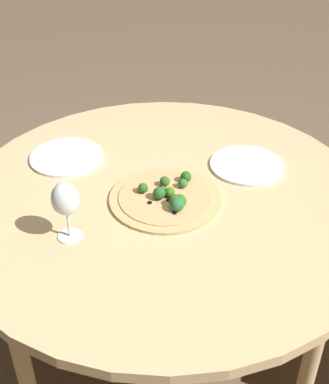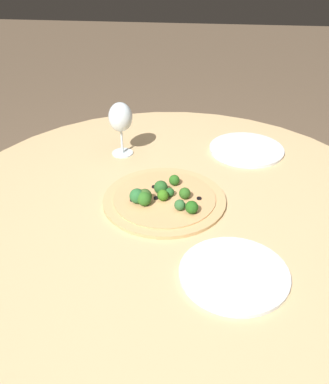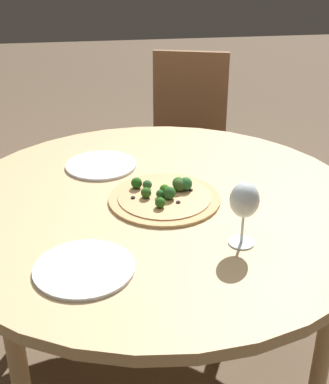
# 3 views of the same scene
# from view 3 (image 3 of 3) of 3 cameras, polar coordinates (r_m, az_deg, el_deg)

# --- Properties ---
(ground_plane) EXTENTS (12.00, 12.00, 0.00)m
(ground_plane) POSITION_cam_3_polar(r_m,az_deg,el_deg) (2.13, -0.64, -17.93)
(ground_plane) COLOR brown
(dining_table) EXTENTS (1.36, 1.36, 0.71)m
(dining_table) POSITION_cam_3_polar(r_m,az_deg,el_deg) (1.73, -0.75, -2.40)
(dining_table) COLOR tan
(dining_table) RESTS_ON ground_plane
(chair) EXTENTS (0.49, 0.49, 0.93)m
(chair) POSITION_cam_3_polar(r_m,az_deg,el_deg) (2.73, 2.45, 5.65)
(chair) COLOR brown
(chair) RESTS_ON ground_plane
(pizza) EXTENTS (0.36, 0.36, 0.06)m
(pizza) POSITION_cam_3_polar(r_m,az_deg,el_deg) (1.70, 0.06, -0.44)
(pizza) COLOR tan
(pizza) RESTS_ON dining_table
(wine_glass) EXTENTS (0.08, 0.08, 0.19)m
(wine_glass) POSITION_cam_3_polar(r_m,az_deg,el_deg) (1.44, 8.53, -1.01)
(wine_glass) COLOR silver
(wine_glass) RESTS_ON dining_table
(plate_near) EXTENTS (0.26, 0.26, 0.01)m
(plate_near) POSITION_cam_3_polar(r_m,az_deg,el_deg) (1.40, -8.58, -8.06)
(plate_near) COLOR silver
(plate_near) RESTS_ON dining_table
(plate_far) EXTENTS (0.26, 0.26, 0.01)m
(plate_far) POSITION_cam_3_polar(r_m,az_deg,el_deg) (1.95, -6.78, 2.87)
(plate_far) COLOR silver
(plate_far) RESTS_ON dining_table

